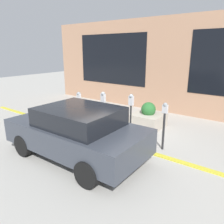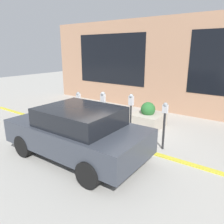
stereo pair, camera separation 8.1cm
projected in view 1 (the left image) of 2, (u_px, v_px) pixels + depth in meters
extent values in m
plane|color=#ADAAA3|center=(110.00, 140.00, 7.57)|extent=(40.00, 40.00, 0.00)
cube|color=gold|center=(109.00, 140.00, 7.50)|extent=(14.59, 0.16, 0.04)
cube|color=tan|center=(167.00, 66.00, 10.37)|extent=(14.59, 0.15, 4.49)
cube|color=black|center=(111.00, 59.00, 12.15)|extent=(4.38, 0.02, 2.69)
cylinder|color=#232326|center=(163.00, 132.00, 6.69)|extent=(0.07, 0.07, 1.18)
cube|color=silver|center=(165.00, 109.00, 6.49)|extent=(0.16, 0.09, 0.25)
sphere|color=gray|center=(165.00, 105.00, 6.45)|extent=(0.14, 0.14, 0.14)
cylinder|color=#232326|center=(131.00, 123.00, 7.42)|extent=(0.06, 0.06, 1.22)
cube|color=silver|center=(131.00, 101.00, 7.21)|extent=(0.17, 0.09, 0.31)
sphere|color=gray|center=(131.00, 96.00, 7.16)|extent=(0.14, 0.14, 0.14)
cylinder|color=#232326|center=(103.00, 117.00, 8.07)|extent=(0.07, 0.07, 1.17)
cube|color=silver|center=(103.00, 98.00, 7.86)|extent=(0.18, 0.09, 0.30)
sphere|color=gray|center=(103.00, 94.00, 7.82)|extent=(0.15, 0.15, 0.15)
cylinder|color=#232326|center=(79.00, 113.00, 8.75)|extent=(0.07, 0.07, 1.07)
cube|color=silver|center=(79.00, 97.00, 8.56)|extent=(0.17, 0.09, 0.27)
sphere|color=gray|center=(79.00, 94.00, 8.53)|extent=(0.15, 0.15, 0.15)
cube|color=#B2A899|center=(148.00, 120.00, 8.77)|extent=(1.18, 1.16, 0.53)
sphere|color=#28662D|center=(148.00, 109.00, 8.65)|extent=(0.58, 0.58, 0.58)
cube|color=#383D47|center=(76.00, 135.00, 6.23)|extent=(4.12, 2.02, 0.67)
cube|color=black|center=(79.00, 116.00, 5.97)|extent=(2.16, 1.75, 0.50)
cylinder|color=black|center=(70.00, 128.00, 7.74)|extent=(0.65, 0.23, 0.65)
cylinder|color=black|center=(24.00, 145.00, 6.37)|extent=(0.65, 0.23, 0.65)
cylinder|color=black|center=(130.00, 147.00, 6.27)|extent=(0.65, 0.23, 0.65)
cylinder|color=black|center=(87.00, 174.00, 4.90)|extent=(0.65, 0.23, 0.65)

